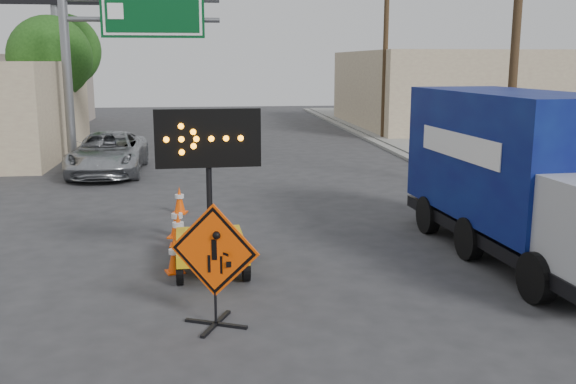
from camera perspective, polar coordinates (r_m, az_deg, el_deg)
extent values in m
plane|color=#2D2D30|center=(9.40, 0.40, -13.64)|extent=(100.00, 100.00, 0.00)
cube|color=gray|center=(25.18, 12.16, 2.28)|extent=(0.40, 60.00, 0.12)
cube|color=gray|center=(26.03, 16.95, 2.37)|extent=(4.00, 60.00, 0.15)
cube|color=#C9B991|center=(40.99, 13.06, 8.87)|extent=(10.00, 14.00, 4.60)
cylinder|color=slate|center=(26.98, -19.02, 9.65)|extent=(0.36, 0.36, 6.80)
cylinder|color=slate|center=(26.59, -12.79, 14.72)|extent=(6.00, 0.20, 0.20)
cube|color=#043C18|center=(26.45, -11.95, 15.42)|extent=(4.00, 0.10, 2.00)
cube|color=silver|center=(26.38, -11.96, 15.43)|extent=(3.80, 0.01, 1.80)
cylinder|color=slate|center=(35.21, -19.78, 11.69)|extent=(0.44, 0.44, 9.00)
cylinder|color=#3F2A1B|center=(20.58, 19.55, 12.29)|extent=(0.26, 0.26, 9.00)
cylinder|color=#3F2A1B|center=(33.70, 8.65, 12.26)|extent=(0.26, 0.26, 9.00)
cylinder|color=#3F2A1B|center=(31.29, -20.06, 6.49)|extent=(0.28, 0.28, 3.25)
sphere|color=#1B4313|center=(31.20, -20.39, 11.16)|extent=(3.71, 3.71, 3.71)
cylinder|color=#3F2A1B|center=(39.29, -18.99, 7.70)|extent=(0.28, 0.28, 3.58)
sphere|color=#1B4313|center=(39.23, -19.26, 11.80)|extent=(4.10, 4.10, 4.10)
cube|color=black|center=(10.17, -6.42, -11.56)|extent=(0.97, 0.49, 0.05)
cube|color=black|center=(10.17, -6.42, -11.56)|extent=(0.49, 0.97, 0.05)
cylinder|color=black|center=(10.03, -6.47, -9.58)|extent=(0.04, 0.04, 0.80)
cube|color=#FF4C05|center=(9.77, -6.57, -5.20)|extent=(1.34, 0.63, 1.45)
cube|color=black|center=(9.77, -6.57, -5.20)|extent=(1.24, 0.56, 1.36)
cube|color=gold|center=(12.60, -6.89, -4.69)|extent=(1.41, 2.25, 0.20)
cylinder|color=black|center=(12.31, -7.03, 0.97)|extent=(0.11, 0.11, 2.42)
cube|color=black|center=(12.19, -7.13, 4.79)|extent=(1.98, 0.19, 1.10)
imported|color=#A3A5AA|center=(24.06, -15.68, 3.33)|extent=(2.50, 5.38, 1.49)
cube|color=black|center=(13.97, 19.87, -3.55)|extent=(2.54, 7.17, 0.26)
cube|color=#06094C|center=(14.29, 19.02, 3.15)|extent=(2.53, 5.59, 2.64)
cube|color=#FF4C05|center=(12.67, -10.01, -6.99)|extent=(0.42, 0.42, 0.03)
cone|color=#FF4C05|center=(12.57, -10.06, -5.56)|extent=(0.26, 0.26, 0.63)
cylinder|color=silver|center=(12.54, -10.08, -5.23)|extent=(0.21, 0.21, 0.09)
cube|color=#FF4C05|center=(14.41, -9.68, -4.68)|extent=(0.40, 0.40, 0.03)
cone|color=#FF4C05|center=(14.31, -9.73, -3.21)|extent=(0.30, 0.30, 0.73)
cylinder|color=silver|center=(14.29, -9.74, -2.87)|extent=(0.25, 0.25, 0.11)
cube|color=#FF4C05|center=(15.14, -9.77, -3.89)|extent=(0.49, 0.49, 0.03)
cone|color=#FF4C05|center=(15.04, -9.83, -2.43)|extent=(0.31, 0.31, 0.76)
cylinder|color=silver|center=(15.02, -9.84, -2.09)|extent=(0.26, 0.26, 0.11)
cube|color=#FF4C05|center=(17.47, -9.58, -1.81)|extent=(0.44, 0.44, 0.03)
cone|color=#FF4C05|center=(17.39, -9.62, -0.64)|extent=(0.29, 0.29, 0.70)
cylinder|color=silver|center=(17.37, -9.63, -0.38)|extent=(0.24, 0.24, 0.10)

